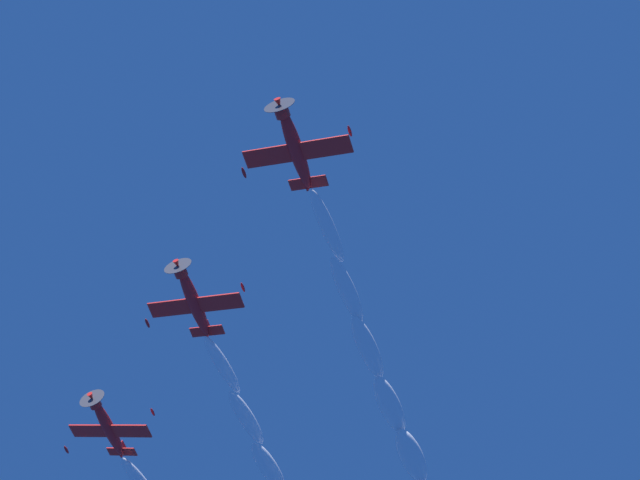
% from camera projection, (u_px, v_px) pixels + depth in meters
% --- Properties ---
extents(airplane_lead, '(8.19, 8.18, 3.56)m').
position_uv_depth(airplane_lead, '(294.00, 146.00, 81.53)').
color(airplane_lead, red).
extents(airplane_left_wingman, '(8.19, 8.22, 3.57)m').
position_uv_depth(airplane_left_wingman, '(193.00, 300.00, 91.19)').
color(airplane_left_wingman, red).
extents(airplane_right_wingman, '(8.20, 8.08, 3.84)m').
position_uv_depth(airplane_right_wingman, '(107.00, 426.00, 100.41)').
color(airplane_right_wingman, red).
extents(smoke_trail_lead, '(38.61, 33.66, 8.08)m').
position_uv_depth(smoke_trail_lead, '(409.00, 456.00, 96.78)').
color(smoke_trail_lead, white).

